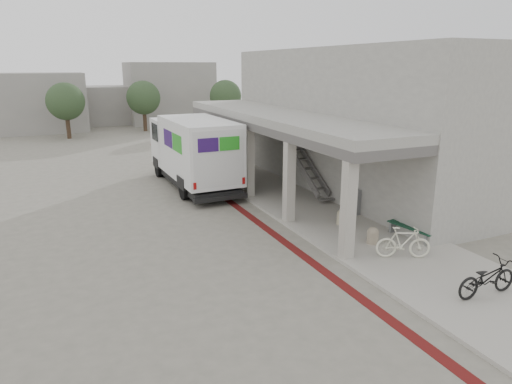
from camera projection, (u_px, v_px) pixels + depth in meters
name	position (u px, v px, depth m)	size (l,w,h in m)	color
ground	(245.00, 235.00, 17.26)	(120.00, 120.00, 0.00)	#6A665B
bike_lane_stripe	(249.00, 216.00, 19.41)	(0.35, 40.00, 0.01)	#541110
sidewalk	(335.00, 219.00, 18.81)	(4.40, 28.00, 0.12)	#A19B90
transit_building	(335.00, 122.00, 22.98)	(7.60, 17.00, 7.00)	gray
distant_backdrop	(86.00, 100.00, 47.00)	(28.00, 10.00, 6.50)	gray
tree_left	(65.00, 102.00, 39.09)	(3.20, 3.20, 4.80)	#38281C
tree_mid	(143.00, 98.00, 43.59)	(3.20, 3.20, 4.80)	#38281C
tree_right	(226.00, 96.00, 45.85)	(3.20, 3.20, 4.80)	#38281C
fedex_truck	(193.00, 150.00, 23.73)	(2.80, 8.52, 3.61)	black
bench	(411.00, 230.00, 16.48)	(0.68, 1.91, 0.44)	gray
bollard_near	(373.00, 235.00, 16.02)	(0.40, 0.40, 0.60)	gray
bollard_far	(342.00, 217.00, 17.95)	(0.41, 0.41, 0.62)	tan
utility_cabinet	(353.00, 201.00, 19.20)	(0.48, 0.64, 1.07)	gray
bicycle_black	(487.00, 278.00, 12.32)	(0.69, 1.97, 1.04)	black
bicycle_cream	(403.00, 243.00, 14.75)	(0.50, 1.76, 1.06)	silver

